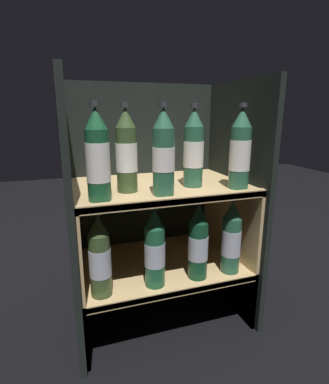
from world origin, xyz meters
The scene contains 15 objects.
ground_plane centered at (0.00, 0.00, 0.00)m, with size 6.00×6.00×0.00m, color black.
fridge_back_wall centered at (0.00, 0.42, 0.44)m, with size 0.63×0.02×0.88m, color black.
fridge_side_left centered at (-0.31, 0.21, 0.44)m, with size 0.02×0.45×0.88m, color black.
fridge_side_right centered at (0.31, 0.21, 0.44)m, with size 0.02×0.45×0.88m, color black.
shelf_lower centered at (0.00, 0.19, 0.18)m, with size 0.59×0.41×0.22m.
shelf_upper centered at (0.00, 0.20, 0.38)m, with size 0.59×0.41×0.52m.
bottle_upper_front_0 centered at (-0.22, 0.06, 0.64)m, with size 0.07×0.07×0.27m.
bottle_upper_front_1 centered at (-0.03, 0.06, 0.64)m, with size 0.07×0.07×0.27m.
bottle_upper_front_2 centered at (0.23, 0.06, 0.64)m, with size 0.07×0.07×0.27m.
bottle_upper_back_0 centered at (-0.13, 0.14, 0.64)m, with size 0.07×0.07×0.27m.
bottle_upper_back_1 centered at (0.10, 0.14, 0.64)m, with size 0.07×0.07×0.27m.
bottle_lower_front_0 centered at (-0.23, 0.06, 0.34)m, with size 0.07×0.07×0.27m.
bottle_lower_front_1 centered at (-0.06, 0.06, 0.34)m, with size 0.07×0.07×0.27m.
bottle_lower_front_2 centered at (0.09, 0.06, 0.34)m, with size 0.07×0.07×0.27m.
bottle_lower_front_3 centered at (0.22, 0.06, 0.34)m, with size 0.07×0.07×0.27m.
Camera 1 is at (-0.31, -0.78, 0.76)m, focal length 28.00 mm.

